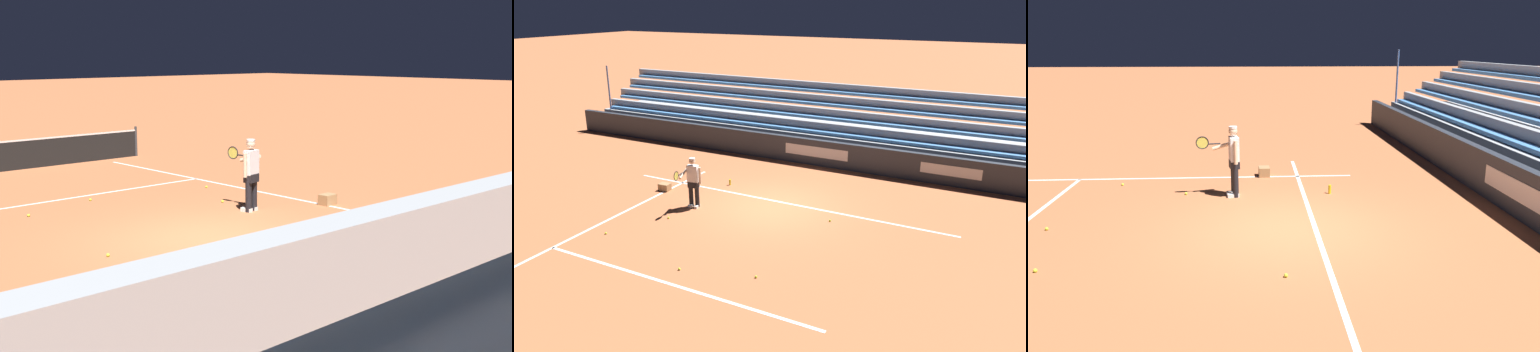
{
  "view_description": "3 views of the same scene",
  "coord_description": "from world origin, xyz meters",
  "views": [
    {
      "loc": [
        -8.9,
        -10.82,
        3.72
      ],
      "look_at": [
        1.97,
        0.65,
        0.96
      ],
      "focal_mm": 50.0,
      "sensor_mm": 36.0,
      "label": 1
    },
    {
      "loc": [
        -7.13,
        13.82,
        6.53
      ],
      "look_at": [
        0.2,
        -0.24,
        0.99
      ],
      "focal_mm": 35.0,
      "sensor_mm": 36.0,
      "label": 2
    },
    {
      "loc": [
        -9.41,
        0.7,
        3.56
      ],
      "look_at": [
        1.76,
        0.02,
        0.63
      ],
      "focal_mm": 35.0,
      "sensor_mm": 36.0,
      "label": 3
    }
  ],
  "objects": [
    {
      "name": "tennis_ball_stray_back",
      "position": [
        0.18,
        4.85,
        0.03
      ],
      "size": [
        0.07,
        0.07,
        0.07
      ],
      "primitive_type": "sphere",
      "color": "#CCE533",
      "rests_on": "ground"
    },
    {
      "name": "back_wall_sponsor_board",
      "position": [
        -0.01,
        -4.94,
        0.55
      ],
      "size": [
        27.41,
        0.25,
        1.1
      ],
      "color": "#2D333D",
      "rests_on": "ground"
    },
    {
      "name": "court_sideline_white",
      "position": [
        4.11,
        4.0,
        0.0
      ],
      "size": [
        0.1,
        12.0,
        0.01
      ],
      "primitive_type": "cube",
      "color": "white",
      "rests_on": "ground"
    },
    {
      "name": "tennis_ball_by_box",
      "position": [
        3.41,
        4.17,
        0.03
      ],
      "size": [
        0.07,
        0.07,
        0.07
      ],
      "primitive_type": "sphere",
      "color": "#CCE533",
      "rests_on": "ground"
    },
    {
      "name": "water_bottle",
      "position": [
        2.38,
        -1.15,
        0.11
      ],
      "size": [
        0.07,
        0.07,
        0.22
      ],
      "primitive_type": "cylinder",
      "color": "yellow",
      "rests_on": "ground"
    },
    {
      "name": "tennis_ball_far_right",
      "position": [
        -1.76,
        4.27,
        0.03
      ],
      "size": [
        0.07,
        0.07,
        0.07
      ],
      "primitive_type": "sphere",
      "color": "#CCE533",
      "rests_on": "ground"
    },
    {
      "name": "ball_box_cardboard",
      "position": [
        4.2,
        0.43,
        0.13
      ],
      "size": [
        0.41,
        0.32,
        0.26
      ],
      "primitive_type": "cube",
      "rotation": [
        0.0,
        0.0,
        0.05
      ],
      "color": "#A87F51",
      "rests_on": "ground"
    },
    {
      "name": "tennis_player",
      "position": [
        2.33,
        1.22,
        0.89
      ],
      "size": [
        0.59,
        1.05,
        1.71
      ],
      "color": "black",
      "rests_on": "ground"
    },
    {
      "name": "ground_plane",
      "position": [
        0.0,
        0.0,
        0.0
      ],
      "size": [
        160.0,
        160.0,
        0.0
      ],
      "primitive_type": "plane",
      "color": "#B7663D"
    },
    {
      "name": "court_baseline_white",
      "position": [
        0.0,
        -0.5,
        0.0
      ],
      "size": [
        12.0,
        0.1,
        0.01
      ],
      "primitive_type": "cube",
      "color": "white",
      "rests_on": "ground"
    },
    {
      "name": "tennis_ball_midcourt",
      "position": [
        2.47,
        2.4,
        0.03
      ],
      "size": [
        0.07,
        0.07,
        0.07
      ],
      "primitive_type": "sphere",
      "color": "#CCE533",
      "rests_on": "ground"
    },
    {
      "name": "tennis_ball_toward_net",
      "position": [
        -2.18,
        0.23,
        0.03
      ],
      "size": [
        0.07,
        0.07,
        0.07
      ],
      "primitive_type": "sphere",
      "color": "#CCE533",
      "rests_on": "ground"
    }
  ]
}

